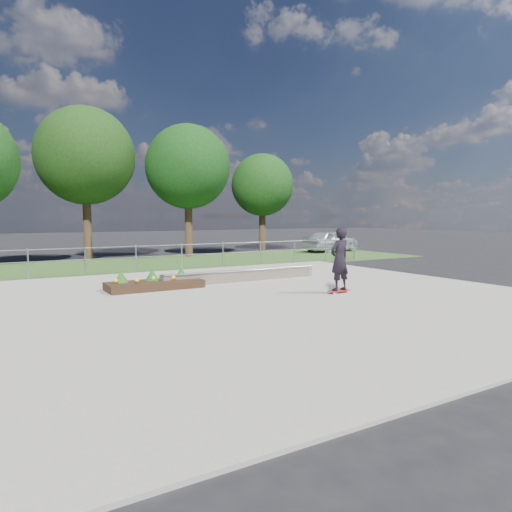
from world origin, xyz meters
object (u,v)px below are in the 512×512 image
Objects in this scene: planter_bed at (154,283)px; skateboarder at (340,259)px; parked_car at (331,241)px; grind_ledge at (242,275)px.

skateboarder reaches higher than planter_bed.
skateboarder is at bearing -39.15° from planter_bed.
parked_car is at bearing 31.84° from planter_bed.
parked_car is (12.02, 9.43, 0.47)m from grind_ledge.
grind_ledge is 3.01× the size of skateboarder.
parked_car is (15.28, 9.49, 0.49)m from planter_bed.
parked_car is at bearing 38.12° from grind_ledge.
planter_bed is 5.92m from skateboarder.
skateboarder is (1.28, -3.76, 0.83)m from grind_ledge.
skateboarder is at bearing -71.19° from grind_ledge.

